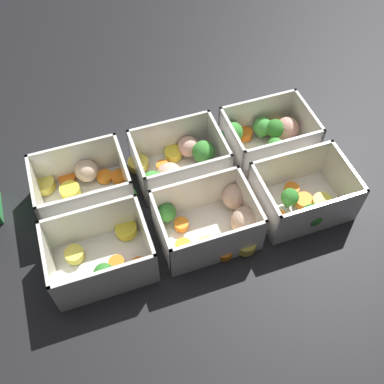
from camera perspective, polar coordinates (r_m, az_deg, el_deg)
ground_plane at (r=0.75m, az=0.00°, el=-1.23°), size 4.00×4.00×0.00m
container_near_left at (r=0.68m, az=-11.62°, el=-8.28°), size 0.15×0.12×0.08m
container_near_center at (r=0.70m, az=3.28°, el=-3.68°), size 0.17×0.13×0.08m
container_near_right at (r=0.74m, az=13.71°, el=-0.82°), size 0.17×0.11×0.08m
container_far_left at (r=0.75m, az=-13.42°, el=0.59°), size 0.17×0.12×0.08m
container_far_center at (r=0.76m, az=-1.19°, el=3.52°), size 0.17×0.13×0.08m
container_far_right at (r=0.81m, az=9.81°, el=6.81°), size 0.15×0.14×0.08m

